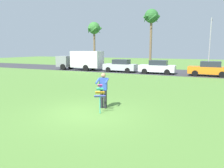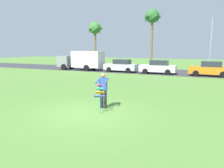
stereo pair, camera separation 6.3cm
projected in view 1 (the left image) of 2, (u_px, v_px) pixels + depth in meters
ground_plane at (88, 113)px, 9.77m from camera, size 120.00×120.00×0.00m
road_strip at (168, 72)px, 27.27m from camera, size 120.00×8.00×0.01m
person_kite_flyer at (103, 89)px, 10.42m from camera, size 0.66×0.74×1.73m
kite_held at (100, 94)px, 9.70m from camera, size 0.62×0.73×1.26m
parked_truck_grey_van at (82, 60)px, 29.59m from camera, size 6.73×2.18×2.62m
parked_car_silver at (120, 66)px, 27.30m from camera, size 4.21×1.86×1.60m
parked_car_white at (157, 67)px, 25.34m from camera, size 4.26×1.95×1.60m
parked_car_orange at (209, 69)px, 23.01m from camera, size 4.23×1.90×1.60m
palm_tree_left_near at (94, 30)px, 37.89m from camera, size 2.58×2.71×7.64m
palm_tree_right_near at (151, 19)px, 32.62m from camera, size 2.58×2.71×8.93m
streetlight_pole at (210, 41)px, 28.81m from camera, size 0.24×1.65×7.00m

